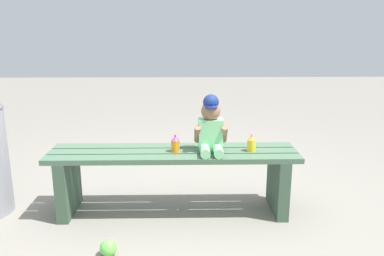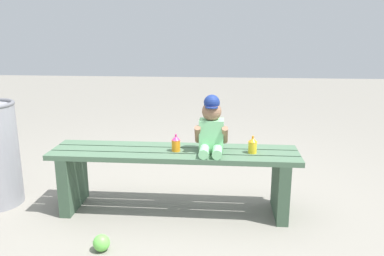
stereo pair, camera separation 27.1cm
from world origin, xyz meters
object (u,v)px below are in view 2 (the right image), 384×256
object	(u,v)px
sippy_cup_left	(176,143)
sippy_cup_right	(253,145)
park_bench	(174,169)
child_figure	(211,127)
toy_ball	(101,243)

from	to	relation	value
sippy_cup_left	sippy_cup_right	xyz separation A→B (m)	(0.54, 0.00, 0.00)
park_bench	sippy_cup_right	size ratio (longest dim) A/B	14.25
child_figure	toy_ball	bearing A→B (deg)	-138.27
park_bench	sippy_cup_left	bearing A→B (deg)	-50.17
park_bench	toy_ball	world-z (taller)	park_bench
child_figure	sippy_cup_left	world-z (taller)	child_figure
park_bench	child_figure	world-z (taller)	child_figure
park_bench	toy_ball	size ratio (longest dim) A/B	17.10
sippy_cup_left	toy_ball	bearing A→B (deg)	-124.69
child_figure	sippy_cup_right	distance (m)	0.31
park_bench	sippy_cup_right	xyz separation A→B (m)	(0.55, -0.02, 0.20)
child_figure	sippy_cup_left	distance (m)	0.28
sippy_cup_left	toy_ball	distance (m)	0.83
sippy_cup_left	sippy_cup_right	world-z (taller)	same
sippy_cup_right	toy_ball	size ratio (longest dim) A/B	1.20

